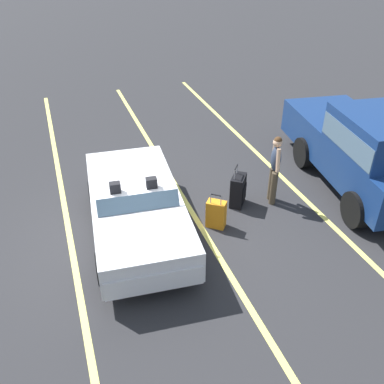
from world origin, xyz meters
TOP-DOWN VIEW (x-y plane):
  - ground_plane at (0.00, 0.00)m, footprint 80.00×80.00m
  - lot_line_near at (0.00, -1.39)m, footprint 18.00×0.12m
  - lot_line_mid at (0.00, 1.31)m, footprint 18.00×0.12m
  - lot_line_far at (0.00, 4.01)m, footprint 18.00×0.12m
  - convertible_car at (0.21, -0.02)m, footprint 4.27×2.11m
  - suitcase_large_black at (-0.27, 2.41)m, footprint 0.55×0.51m
  - suitcase_medium_bright at (0.34, 1.63)m, footprint 0.44×0.46m
  - traveler_person at (-0.13, 3.22)m, footprint 0.60×0.30m
  - parked_pickup_truck_near at (0.12, 5.52)m, footprint 5.22×2.65m

SIDE VIEW (x-z plane):
  - ground_plane at x=0.00m, z-range 0.00..0.00m
  - lot_line_near at x=0.00m, z-range 0.00..0.00m
  - lot_line_mid at x=0.00m, z-range 0.00..0.00m
  - lot_line_far at x=0.00m, z-range 0.00..0.00m
  - suitcase_medium_bright at x=0.34m, z-range -0.12..0.74m
  - suitcase_large_black at x=-0.27m, z-range -0.12..0.86m
  - convertible_car at x=0.21m, z-range -0.03..1.21m
  - traveler_person at x=-0.13m, z-range 0.10..1.76m
  - parked_pickup_truck_near at x=0.12m, z-range 0.06..2.16m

